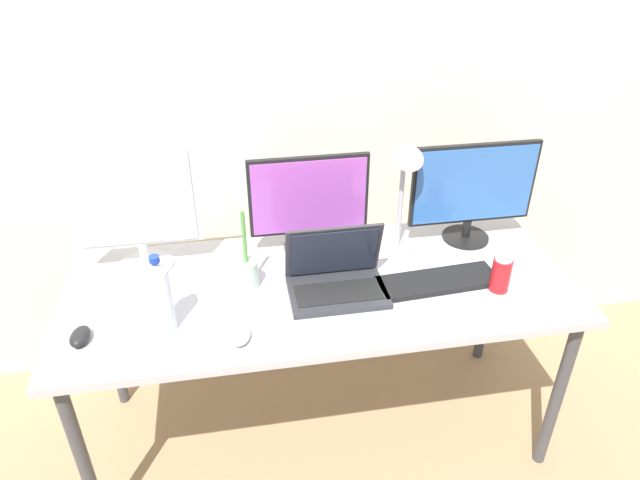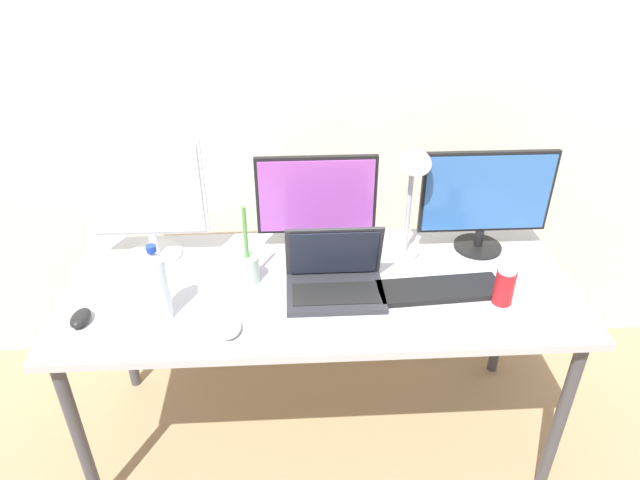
# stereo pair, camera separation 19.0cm
# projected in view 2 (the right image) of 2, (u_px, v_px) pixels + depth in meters

# --- Properties ---
(ground_plane) EXTENTS (16.00, 16.00, 0.00)m
(ground_plane) POSITION_uv_depth(u_px,v_px,m) (320.00, 427.00, 2.38)
(ground_plane) COLOR #9E7F5B
(wall_back) EXTENTS (7.00, 0.08, 2.60)m
(wall_back) POSITION_uv_depth(u_px,v_px,m) (312.00, 77.00, 2.20)
(wall_back) COLOR silver
(wall_back) RESTS_ON ground
(work_desk) EXTENTS (1.77, 0.72, 0.74)m
(work_desk) POSITION_uv_depth(u_px,v_px,m) (320.00, 298.00, 2.03)
(work_desk) COLOR #424247
(work_desk) RESTS_ON ground
(monitor_left) EXTENTS (0.42, 0.20, 0.46)m
(monitor_left) POSITION_uv_depth(u_px,v_px,m) (146.00, 197.00, 2.02)
(monitor_left) COLOR silver
(monitor_left) RESTS_ON work_desk
(monitor_center) EXTENTS (0.44, 0.19, 0.38)m
(monitor_center) POSITION_uv_depth(u_px,v_px,m) (317.00, 202.00, 2.09)
(monitor_center) COLOR black
(monitor_center) RESTS_ON work_desk
(monitor_right) EXTENTS (0.48, 0.18, 0.40)m
(monitor_right) POSITION_uv_depth(u_px,v_px,m) (486.00, 198.00, 2.08)
(monitor_right) COLOR black
(monitor_right) RESTS_ON work_desk
(laptop_silver) EXTENTS (0.33, 0.23, 0.24)m
(laptop_silver) POSITION_uv_depth(u_px,v_px,m) (335.00, 277.00, 1.93)
(laptop_silver) COLOR #2D2D33
(laptop_silver) RESTS_ON work_desk
(keyboard_main) EXTENTS (0.43, 0.17, 0.02)m
(keyboard_main) POSITION_uv_depth(u_px,v_px,m) (439.00, 290.00, 1.95)
(keyboard_main) COLOR black
(keyboard_main) RESTS_ON work_desk
(mouse_by_keyboard) EXTENTS (0.07, 0.10, 0.04)m
(mouse_by_keyboard) POSITION_uv_depth(u_px,v_px,m) (81.00, 318.00, 1.80)
(mouse_by_keyboard) COLOR black
(mouse_by_keyboard) RESTS_ON work_desk
(mouse_by_laptop) EXTENTS (0.08, 0.11, 0.03)m
(mouse_by_laptop) POSITION_uv_depth(u_px,v_px,m) (231.00, 329.00, 1.76)
(mouse_by_laptop) COLOR silver
(mouse_by_laptop) RESTS_ON work_desk
(water_bottle) EXTENTS (0.07, 0.07, 0.27)m
(water_bottle) POSITION_uv_depth(u_px,v_px,m) (158.00, 285.00, 1.78)
(water_bottle) COLOR silver
(water_bottle) RESTS_ON work_desk
(soda_can_near_keyboard) EXTENTS (0.07, 0.07, 0.13)m
(soda_can_near_keyboard) POSITION_uv_depth(u_px,v_px,m) (504.00, 287.00, 1.87)
(soda_can_near_keyboard) COLOR red
(soda_can_near_keyboard) RESTS_ON work_desk
(bamboo_vase) EXTENTS (0.08, 0.08, 0.30)m
(bamboo_vase) POSITION_uv_depth(u_px,v_px,m) (248.00, 267.00, 1.98)
(bamboo_vase) COLOR #B2D1B7
(bamboo_vase) RESTS_ON work_desk
(desk_lamp) EXTENTS (0.11, 0.18, 0.47)m
(desk_lamp) POSITION_uv_depth(u_px,v_px,m) (414.00, 181.00, 1.95)
(desk_lamp) COLOR #B7B7BC
(desk_lamp) RESTS_ON work_desk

